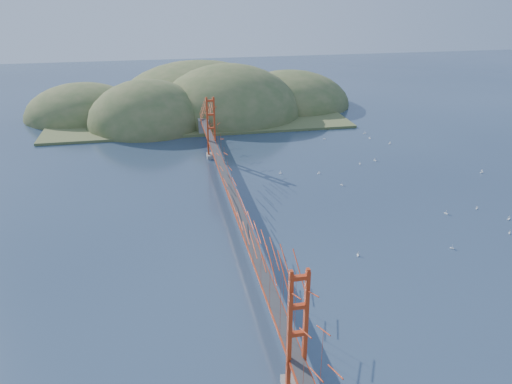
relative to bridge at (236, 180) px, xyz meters
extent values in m
plane|color=#293B53|center=(0.00, -0.18, -7.01)|extent=(320.00, 320.00, 0.00)
cube|color=gray|center=(0.00, 29.82, -6.66)|extent=(2.00, 2.40, 0.70)
cube|color=#B93414|center=(0.00, -0.18, -3.71)|extent=(1.40, 92.00, 0.16)
cube|color=#B93414|center=(0.00, -0.18, -3.91)|extent=(1.33, 92.00, 0.24)
cube|color=#38383A|center=(0.00, -0.18, -3.61)|extent=(1.19, 92.00, 0.03)
cube|color=gray|center=(0.00, 45.82, -5.36)|extent=(2.20, 2.60, 3.30)
cube|color=olive|center=(0.00, 63.82, -6.76)|extent=(70.00, 40.00, 0.60)
ellipsoid|color=olive|center=(-12.00, 55.82, -7.01)|extent=(28.00, 28.00, 21.00)
ellipsoid|color=olive|center=(8.00, 61.82, -7.01)|extent=(36.00, 36.00, 25.00)
ellipsoid|color=olive|center=(26.00, 69.82, -7.01)|extent=(32.00, 32.00, 18.00)
ellipsoid|color=olive|center=(-28.00, 67.82, -7.01)|extent=(28.00, 28.00, 16.00)
ellipsoid|color=olive|center=(2.00, 77.82, -7.01)|extent=(44.00, 44.00, 22.00)
cube|color=white|center=(38.38, -5.21, -6.94)|extent=(0.61, 0.48, 0.11)
cylinder|color=white|center=(38.38, -5.21, -6.62)|extent=(0.02, 0.02, 0.65)
cube|color=white|center=(45.82, 12.30, -6.94)|extent=(0.64, 0.38, 0.11)
cylinder|color=white|center=(45.82, 12.30, -6.61)|extent=(0.02, 0.02, 0.67)
cube|color=white|center=(36.01, -1.11, -6.95)|extent=(0.50, 0.51, 0.10)
cylinder|color=white|center=(36.01, -1.11, -6.66)|extent=(0.02, 0.02, 0.58)
cube|color=white|center=(25.86, -11.20, -6.95)|extent=(0.50, 0.43, 0.09)
cylinder|color=white|center=(25.86, -11.20, -6.68)|extent=(0.01, 0.01, 0.54)
cube|color=white|center=(19.52, 11.60, -6.95)|extent=(0.42, 0.54, 0.10)
cylinder|color=white|center=(19.52, 11.60, -6.66)|extent=(0.02, 0.02, 0.58)
cube|color=white|center=(24.87, 36.82, -6.95)|extent=(0.54, 0.38, 0.09)
cylinder|color=white|center=(24.87, 36.82, -6.67)|extent=(0.02, 0.02, 0.57)
cube|color=white|center=(35.70, -9.01, -6.96)|extent=(0.40, 0.49, 0.09)
cylinder|color=white|center=(35.70, -9.01, -6.69)|extent=(0.01, 0.01, 0.53)
cube|color=white|center=(37.23, 31.11, -6.95)|extent=(0.59, 0.38, 0.10)
cylinder|color=white|center=(37.23, 31.11, -6.64)|extent=(0.02, 0.02, 0.62)
cube|color=white|center=(13.47, -10.52, -6.95)|extent=(0.32, 0.59, 0.10)
cylinder|color=white|center=(13.47, -10.52, -6.64)|extent=(0.02, 0.02, 0.61)
cube|color=white|center=(30.62, -1.78, -6.95)|extent=(0.40, 0.61, 0.11)
cylinder|color=white|center=(30.62, -1.78, -6.63)|extent=(0.02, 0.02, 0.63)
cube|color=white|center=(35.03, 39.21, -6.95)|extent=(0.61, 0.40, 0.11)
cylinder|color=white|center=(35.03, 39.21, -6.63)|extent=(0.02, 0.02, 0.63)
cube|color=white|center=(34.68, 35.52, -6.95)|extent=(0.29, 0.58, 0.10)
cylinder|color=white|center=(34.68, 35.52, -6.64)|extent=(0.02, 0.02, 0.61)
cube|color=white|center=(26.36, 20.61, -6.95)|extent=(0.37, 0.56, 0.10)
cylinder|color=white|center=(26.36, 20.61, -6.66)|extent=(0.02, 0.02, 0.58)
cube|color=white|center=(10.78, 18.83, -6.95)|extent=(0.53, 0.19, 0.09)
cylinder|color=white|center=(10.78, 18.83, -6.67)|extent=(0.02, 0.02, 0.57)
cube|color=white|center=(17.45, 17.52, -6.96)|extent=(0.49, 0.18, 0.09)
cylinder|color=white|center=(17.45, 17.52, -6.70)|extent=(0.01, 0.01, 0.52)
cube|color=white|center=(29.89, 21.90, -6.94)|extent=(0.46, 0.65, 0.11)
cylinder|color=white|center=(29.89, 21.90, -6.60)|extent=(0.02, 0.02, 0.68)
camera|label=1|loc=(-9.39, -60.70, 24.59)|focal=35.00mm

